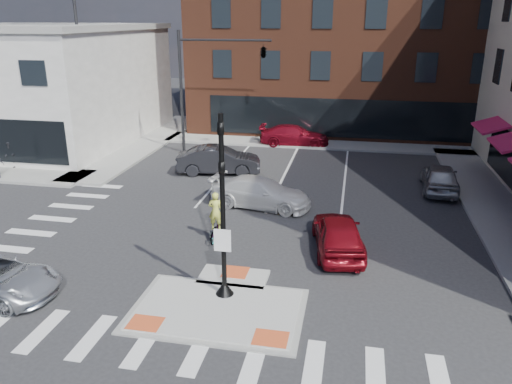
% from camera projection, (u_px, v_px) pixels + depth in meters
% --- Properties ---
extents(ground, '(120.00, 120.00, 0.00)m').
position_uv_depth(ground, '(222.00, 303.00, 16.13)').
color(ground, '#28282B').
rests_on(ground, ground).
extents(refuge_island, '(5.40, 4.65, 0.13)m').
position_uv_depth(refuge_island, '(220.00, 306.00, 15.88)').
color(refuge_island, gray).
rests_on(refuge_island, ground).
extents(sidewalk_nw, '(23.50, 20.50, 0.15)m').
position_uv_depth(sidewalk_nw, '(39.00, 154.00, 33.36)').
color(sidewalk_nw, gray).
rests_on(sidewalk_nw, ground).
extents(sidewalk_e, '(3.00, 24.00, 0.15)m').
position_uv_depth(sidewalk_e, '(500.00, 213.00, 23.36)').
color(sidewalk_e, gray).
rests_on(sidewalk_e, ground).
extents(sidewalk_n, '(26.00, 3.00, 0.15)m').
position_uv_depth(sidewalk_n, '(341.00, 145.00, 35.91)').
color(sidewalk_n, gray).
rests_on(sidewalk_n, ground).
extents(building_nw, '(20.40, 16.40, 14.40)m').
position_uv_depth(building_nw, '(6.00, 81.00, 37.30)').
color(building_nw, beige).
rests_on(building_nw, ground).
extents(building_n, '(24.40, 18.40, 15.50)m').
position_uv_depth(building_n, '(351.00, 29.00, 42.60)').
color(building_n, '#592B1B').
rests_on(building_n, ground).
extents(building_far_left, '(10.00, 12.00, 10.00)m').
position_uv_depth(building_far_left, '(297.00, 49.00, 63.33)').
color(building_far_left, slate).
rests_on(building_far_left, ground).
extents(building_far_right, '(12.00, 12.00, 12.00)m').
position_uv_depth(building_far_right, '(402.00, 41.00, 62.44)').
color(building_far_right, brown).
rests_on(building_far_right, ground).
extents(signal_pole, '(0.60, 0.60, 5.98)m').
position_uv_depth(signal_pole, '(223.00, 232.00, 15.72)').
color(signal_pole, black).
rests_on(signal_pole, refuge_island).
extents(mast_arm_signal, '(6.10, 2.24, 8.00)m').
position_uv_depth(mast_arm_signal, '(240.00, 60.00, 31.38)').
color(mast_arm_signal, black).
rests_on(mast_arm_signal, ground).
extents(red_sedan, '(2.48, 4.68, 1.52)m').
position_uv_depth(red_sedan, '(338.00, 233.00, 19.48)').
color(red_sedan, maroon).
rests_on(red_sedan, ground).
extents(white_pickup, '(5.17, 2.78, 1.43)m').
position_uv_depth(white_pickup, '(261.00, 193.00, 24.15)').
color(white_pickup, silver).
rests_on(white_pickup, ground).
extents(bg_car_dark, '(5.11, 2.57, 1.61)m').
position_uv_depth(bg_car_dark, '(219.00, 160.00, 29.33)').
color(bg_car_dark, '#242529').
rests_on(bg_car_dark, ground).
extents(bg_car_silver, '(1.99, 4.46, 1.49)m').
position_uv_depth(bg_car_silver, '(440.00, 177.00, 26.35)').
color(bg_car_silver, '#AEB1B5').
rests_on(bg_car_silver, ground).
extents(bg_car_red, '(5.06, 2.31, 1.44)m').
position_uv_depth(bg_car_red, '(294.00, 135.00, 35.86)').
color(bg_car_red, maroon).
rests_on(bg_car_red, ground).
extents(cyclist, '(0.60, 1.62, 2.08)m').
position_uv_depth(cyclist, '(216.00, 224.00, 20.55)').
color(cyclist, '#3F3F44').
rests_on(cyclist, ground).
extents(pedestrian_a, '(0.99, 0.95, 1.60)m').
position_uv_depth(pedestrian_a, '(11.00, 155.00, 29.95)').
color(pedestrian_a, black).
rests_on(pedestrian_a, sidewalk_nw).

